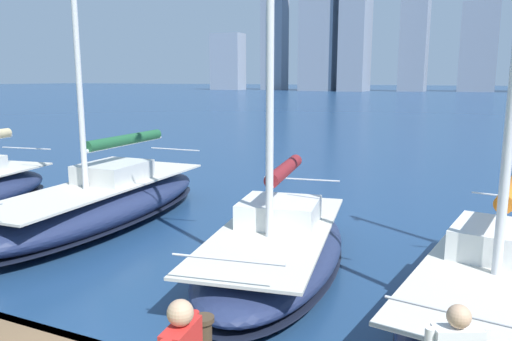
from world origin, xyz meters
TOP-DOWN VIEW (x-y plane):
  - city_skyline at (-8.07, -160.76)m, footprint 172.28×23.34m
  - sailboat_orange at (-5.26, -5.91)m, footprint 3.97×8.00m
  - sailboat_maroon at (-0.70, -6.33)m, footprint 4.10×7.68m
  - sailboat_forest at (5.29, -7.49)m, footprint 3.18×9.32m

SIDE VIEW (x-z plane):
  - sailboat_maroon at x=-0.70m, z-range -4.86..6.04m
  - sailboat_orange at x=-5.26m, z-range -4.05..5.25m
  - sailboat_forest at x=5.29m, z-range -4.37..5.74m
  - city_skyline at x=-8.07m, z-range -4.25..45.78m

